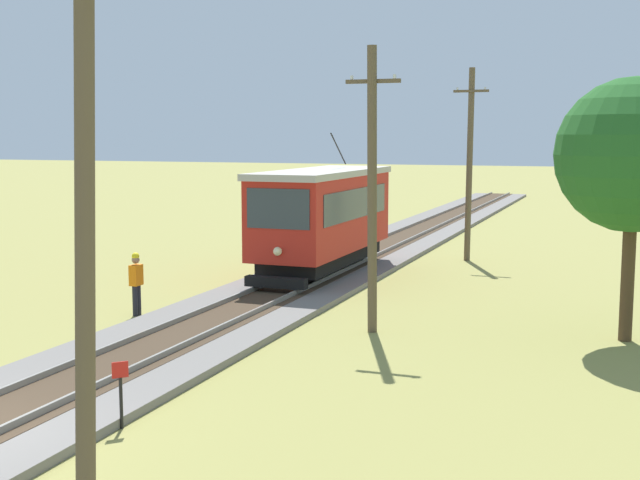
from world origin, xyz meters
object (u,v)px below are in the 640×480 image
(trackside_signal_marker, at_px, (121,391))
(tree_right_near, at_px, (633,156))
(utility_pole_near_tram, at_px, (372,188))
(track_worker, at_px, (136,281))
(utility_pole_mid, at_px, (470,163))
(utility_pole_foreground, at_px, (85,221))
(red_tram, at_px, (323,216))

(trackside_signal_marker, height_order, tree_right_near, tree_right_near)
(utility_pole_near_tram, height_order, track_worker, utility_pole_near_tram)
(utility_pole_near_tram, bearing_deg, track_worker, -176.94)
(utility_pole_mid, distance_m, trackside_signal_marker, 21.77)
(tree_right_near, bearing_deg, utility_pole_foreground, -114.98)
(utility_pole_near_tram, relative_size, track_worker, 4.04)
(red_tram, bearing_deg, utility_pole_near_tram, -61.30)
(red_tram, xyz_separation_m, utility_pole_mid, (4.09, 5.78, 1.74))
(track_worker, distance_m, tree_right_near, 13.43)
(utility_pole_mid, bearing_deg, track_worker, -116.36)
(red_tram, bearing_deg, trackside_signal_marker, -82.28)
(red_tram, bearing_deg, utility_pole_foreground, -77.93)
(utility_pole_near_tram, relative_size, trackside_signal_marker, 6.11)
(utility_pole_foreground, distance_m, track_worker, 13.50)
(utility_pole_foreground, height_order, track_worker, utility_pole_foreground)
(utility_pole_near_tram, bearing_deg, utility_pole_foreground, -90.00)
(tree_right_near, bearing_deg, track_worker, -172.11)
(utility_pole_mid, xyz_separation_m, tree_right_near, (6.09, -11.83, 0.59))
(utility_pole_near_tram, height_order, utility_pole_mid, utility_pole_mid)
(red_tram, bearing_deg, tree_right_near, -30.72)
(trackside_signal_marker, bearing_deg, utility_pole_mid, 84.75)
(utility_pole_foreground, bearing_deg, utility_pole_mid, 90.00)
(utility_pole_near_tram, relative_size, tree_right_near, 1.12)
(trackside_signal_marker, bearing_deg, red_tram, 97.72)
(utility_pole_mid, bearing_deg, tree_right_near, -62.77)
(red_tram, relative_size, utility_pole_mid, 1.11)
(utility_pole_foreground, relative_size, track_worker, 4.38)
(trackside_signal_marker, height_order, track_worker, track_worker)
(utility_pole_foreground, xyz_separation_m, trackside_signal_marker, (-1.97, 3.48, -3.34))
(utility_pole_foreground, xyz_separation_m, tree_right_near, (6.09, 13.07, 0.53))
(red_tram, xyz_separation_m, utility_pole_near_tram, (4.09, -7.47, 1.51))
(utility_pole_mid, bearing_deg, utility_pole_foreground, -90.00)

